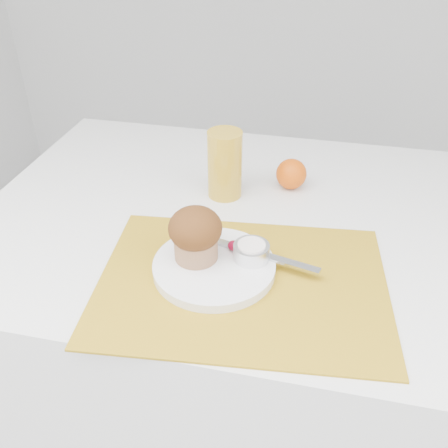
% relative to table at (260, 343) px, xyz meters
% --- Properties ---
extents(ground, '(3.00, 3.00, 0.00)m').
position_rel_table_xyz_m(ground, '(0.00, -0.05, -0.38)').
color(ground, silver).
rests_on(ground, ground).
extents(table, '(1.20, 0.80, 0.75)m').
position_rel_table_xyz_m(table, '(0.00, 0.00, 0.00)').
color(table, white).
rests_on(table, ground).
extents(placemat, '(0.53, 0.41, 0.00)m').
position_rel_table_xyz_m(placemat, '(-0.01, -0.21, 0.38)').
color(placemat, '#B78B19').
rests_on(placemat, table).
extents(plate, '(0.22, 0.22, 0.02)m').
position_rel_table_xyz_m(plate, '(-0.07, -0.19, 0.39)').
color(plate, white).
rests_on(plate, placemat).
extents(ramekin, '(0.08, 0.08, 0.03)m').
position_rel_table_xyz_m(ramekin, '(-0.01, -0.17, 0.41)').
color(ramekin, silver).
rests_on(ramekin, plate).
extents(cream, '(0.05, 0.05, 0.01)m').
position_rel_table_xyz_m(cream, '(-0.01, -0.17, 0.42)').
color(cream, white).
rests_on(cream, ramekin).
extents(raspberry_near, '(0.02, 0.02, 0.02)m').
position_rel_table_xyz_m(raspberry_near, '(-0.04, -0.15, 0.41)').
color(raspberry_near, '#5A0216').
rests_on(raspberry_near, plate).
extents(raspberry_far, '(0.02, 0.02, 0.02)m').
position_rel_table_xyz_m(raspberry_far, '(-0.03, -0.16, 0.41)').
color(raspberry_far, '#550206').
rests_on(raspberry_far, plate).
extents(butter_knife, '(0.20, 0.06, 0.00)m').
position_rel_table_xyz_m(butter_knife, '(0.02, -0.16, 0.40)').
color(butter_knife, '#B4B7BD').
rests_on(butter_knife, plate).
extents(orange, '(0.07, 0.07, 0.07)m').
position_rel_table_xyz_m(orange, '(0.03, 0.13, 0.41)').
color(orange, '#EB5908').
rests_on(orange, table).
extents(juice_glass, '(0.08, 0.08, 0.15)m').
position_rel_table_xyz_m(juice_glass, '(-0.11, 0.07, 0.45)').
color(juice_glass, gold).
rests_on(juice_glass, table).
extents(muffin, '(0.09, 0.09, 0.10)m').
position_rel_table_xyz_m(muffin, '(-0.10, -0.18, 0.45)').
color(muffin, '#AC7853').
rests_on(muffin, plate).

